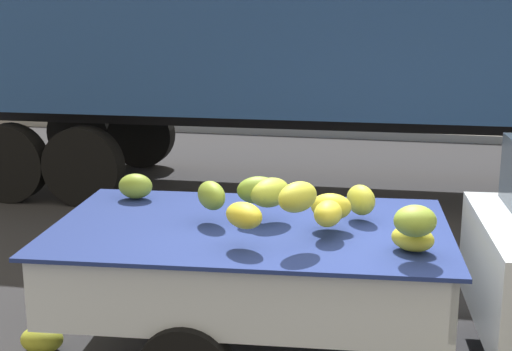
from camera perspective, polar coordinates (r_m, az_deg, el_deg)
curb_strip at (r=15.12m, az=10.58°, el=3.29°), size 80.00×0.80×0.16m
semi_trailer at (r=10.23m, az=7.82°, el=12.44°), size 12.07×2.94×3.95m
fallen_banana_bunch_near_tailgate at (r=6.16m, az=-16.37°, el=-12.17°), size 0.36×0.29×0.21m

